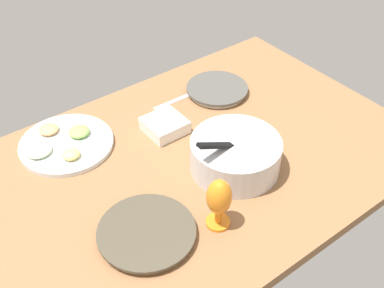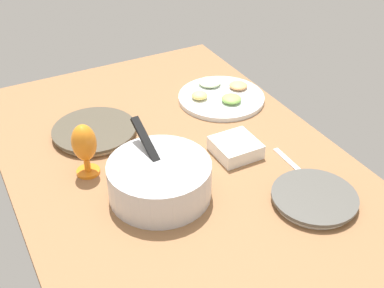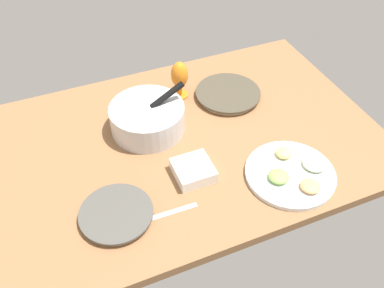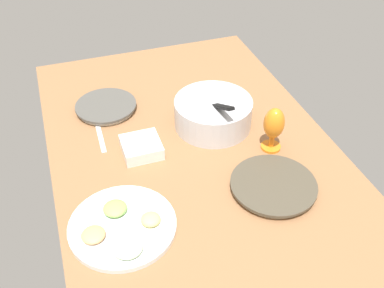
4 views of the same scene
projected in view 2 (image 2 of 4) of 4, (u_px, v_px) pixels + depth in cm
name	position (u px, v px, depth cm)	size (l,w,h in cm)	color
ground_plane	(181.00, 170.00, 163.68)	(160.00, 104.00, 4.00)	#8C603D
dinner_plate_left	(314.00, 198.00, 146.98)	(25.21, 25.21, 2.64)	silver
dinner_plate_right	(94.00, 131.00, 176.11)	(29.22, 29.22, 2.67)	beige
mixing_bowl	(160.00, 178.00, 146.99)	(31.54, 30.36, 18.87)	silver
fruit_platter	(221.00, 96.00, 196.67)	(33.41, 33.41, 4.53)	silver
hurricane_glass_orange	(84.00, 145.00, 153.13)	(7.63, 7.63, 17.70)	orange
square_bowl_white	(236.00, 147.00, 166.05)	(13.95, 13.95, 4.90)	white
fork_by_left_plate	(291.00, 163.00, 162.91)	(18.00, 1.80, 0.60)	silver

